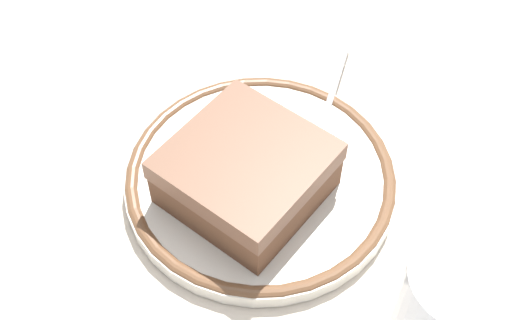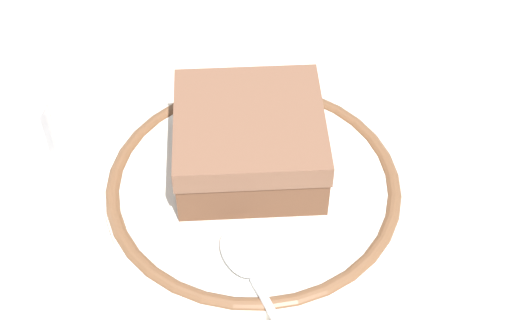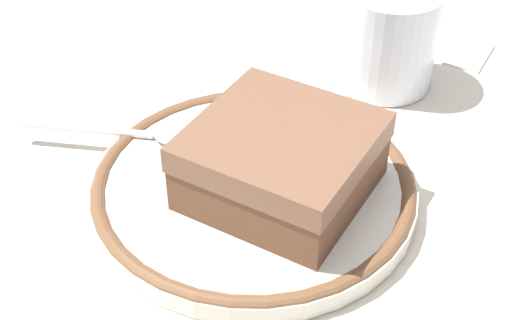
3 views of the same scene
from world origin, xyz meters
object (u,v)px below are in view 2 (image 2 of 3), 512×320
at_px(cup, 7,152).
at_px(cake_slice, 249,140).
at_px(plate, 256,184).
at_px(spoon, 253,276).

bearing_deg(cup, cake_slice, -147.64).
distance_m(plate, cake_slice, 0.03).
xyz_separation_m(plate, cake_slice, (0.01, -0.01, 0.03)).
xyz_separation_m(spoon, cup, (0.19, 0.00, 0.02)).
relative_size(spoon, cup, 1.56).
bearing_deg(plate, spoon, 117.93).
relative_size(cake_slice, cup, 1.83).
bearing_deg(cup, plate, -152.91).
bearing_deg(cup, spoon, -178.60).
xyz_separation_m(cake_slice, cup, (0.14, 0.09, -0.00)).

